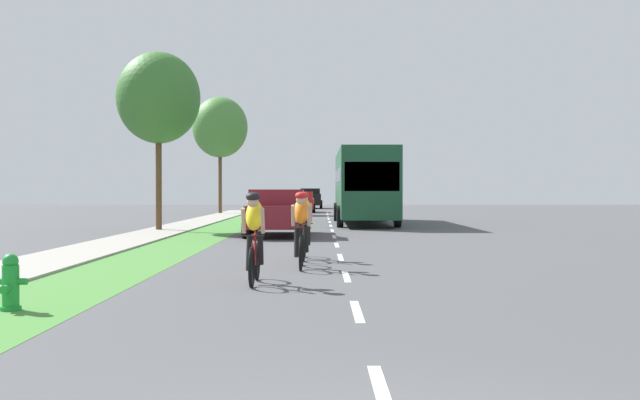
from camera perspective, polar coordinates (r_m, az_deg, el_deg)
ground_plane at (r=23.95m, az=1.46°, el=-3.12°), size 120.00×120.00×0.00m
grass_verge at (r=24.30m, az=-9.53°, el=-3.06°), size 2.00×70.00×0.01m
sidewalk_concrete at (r=24.71m, az=-14.07°, el=-3.01°), size 1.97×70.00×0.10m
lane_markings_center at (r=27.94m, az=1.29°, el=-2.56°), size 0.12×53.80×0.01m
fire_hydrant_green at (r=10.84m, az=-22.27°, el=-5.86°), size 0.44×0.38×0.76m
cyclist_lead at (r=12.81m, az=-4.76°, el=-2.83°), size 0.42×1.72×1.58m
cyclist_trailing at (r=15.34m, az=-1.15°, el=-2.24°), size 0.42×1.72×1.58m
cyclist_distant at (r=17.35m, az=-0.95°, el=-1.89°), size 0.42×1.72×1.58m
pickup_maroon at (r=26.37m, az=-2.93°, el=-0.96°), size 2.22×5.10×1.64m
bus_dark_green at (r=36.26m, az=3.64°, el=1.32°), size 2.78×11.60×3.48m
sedan_red at (r=54.99m, az=-1.11°, el=-0.14°), size 1.98×4.30×1.52m
suv_black at (r=67.10m, az=-0.45°, el=0.17°), size 2.15×4.70×1.79m
street_tree_near at (r=30.59m, az=-11.94°, el=7.60°), size 3.30×3.30×7.11m
street_tree_far at (r=52.18m, az=-7.35°, el=5.51°), size 3.80×3.80×8.07m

